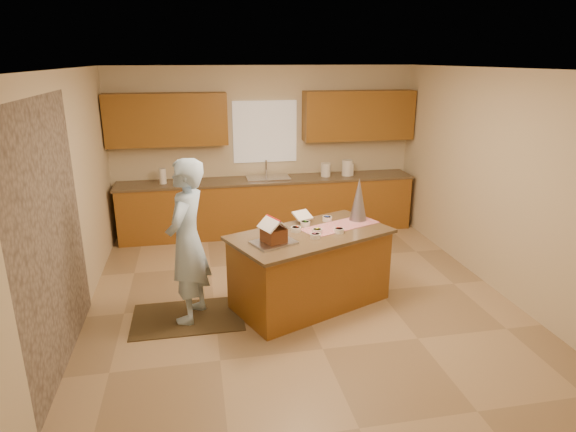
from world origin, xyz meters
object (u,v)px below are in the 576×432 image
object	(u,v)px
island_base	(310,270)
boy	(187,241)
tinsel_tree	(359,199)
gingerbread_house	(274,233)

from	to	relation	value
island_base	boy	bearing A→B (deg)	160.55
tinsel_tree	gingerbread_house	xyz separation A→B (m)	(-1.15, -0.60, -0.14)
tinsel_tree	gingerbread_house	size ratio (longest dim) A/B	1.51
island_base	boy	size ratio (longest dim) A/B	0.96
island_base	tinsel_tree	distance (m)	1.06
boy	gingerbread_house	distance (m)	0.94
tinsel_tree	gingerbread_house	distance (m)	1.30
gingerbread_house	tinsel_tree	bearing A→B (deg)	27.32
tinsel_tree	gingerbread_house	world-z (taller)	tinsel_tree
boy	gingerbread_house	world-z (taller)	boy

